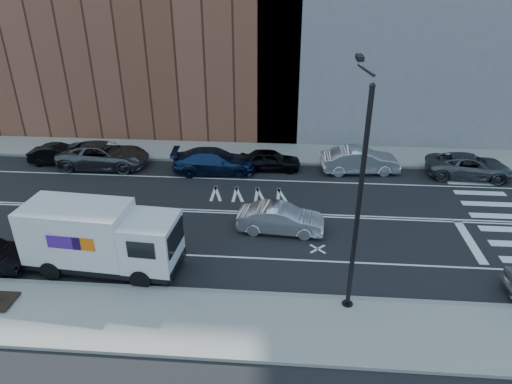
# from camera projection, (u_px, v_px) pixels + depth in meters

# --- Properties ---
(ground) EXTENTS (120.00, 120.00, 0.00)m
(ground) POSITION_uv_depth(u_px,v_px,m) (207.00, 211.00, 25.45)
(ground) COLOR black
(ground) RESTS_ON ground
(sidewalk_near) EXTENTS (44.00, 3.60, 0.15)m
(sidewalk_near) POSITION_uv_depth(u_px,v_px,m) (168.00, 320.00, 17.58)
(sidewalk_near) COLOR gray
(sidewalk_near) RESTS_ON ground
(sidewalk_far) EXTENTS (44.00, 3.60, 0.15)m
(sidewalk_far) POSITION_uv_depth(u_px,v_px,m) (228.00, 152.00, 33.25)
(sidewalk_far) COLOR gray
(sidewalk_far) RESTS_ON ground
(curb_near) EXTENTS (44.00, 0.25, 0.17)m
(curb_near) POSITION_uv_depth(u_px,v_px,m) (178.00, 290.00, 19.18)
(curb_near) COLOR gray
(curb_near) RESTS_ON ground
(curb_far) EXTENTS (44.00, 0.25, 0.17)m
(curb_far) POSITION_uv_depth(u_px,v_px,m) (225.00, 161.00, 31.64)
(curb_far) COLOR gray
(curb_far) RESTS_ON ground
(crosswalk) EXTENTS (3.00, 14.00, 0.01)m
(crosswalk) POSITION_uv_depth(u_px,v_px,m) (503.00, 223.00, 24.34)
(crosswalk) COLOR white
(crosswalk) RESTS_ON ground
(road_markings) EXTENTS (40.00, 8.60, 0.01)m
(road_markings) POSITION_uv_depth(u_px,v_px,m) (207.00, 211.00, 25.45)
(road_markings) COLOR white
(road_markings) RESTS_ON ground
(streetlight) EXTENTS (0.44, 4.02, 9.34)m
(streetlight) POSITION_uv_depth(u_px,v_px,m) (358.00, 189.00, 16.53)
(streetlight) COLOR black
(streetlight) RESTS_ON ground
(fedex_van) EXTENTS (7.00, 2.85, 3.12)m
(fedex_van) POSITION_uv_depth(u_px,v_px,m) (101.00, 238.00, 19.98)
(fedex_van) COLOR black
(fedex_van) RESTS_ON ground
(far_parked_b) EXTENTS (4.06, 1.46, 1.33)m
(far_parked_b) POSITION_uv_depth(u_px,v_px,m) (60.00, 155.00, 31.17)
(far_parked_b) COLOR black
(far_parked_b) RESTS_ON ground
(far_parked_c) EXTENTS (6.01, 2.81, 1.66)m
(far_parked_c) POSITION_uv_depth(u_px,v_px,m) (104.00, 155.00, 30.68)
(far_parked_c) COLOR #4B4E52
(far_parked_c) RESTS_ON ground
(far_parked_d) EXTENTS (5.61, 2.63, 1.58)m
(far_parked_d) POSITION_uv_depth(u_px,v_px,m) (214.00, 161.00, 29.88)
(far_parked_d) COLOR navy
(far_parked_d) RESTS_ON ground
(far_parked_e) EXTENTS (4.09, 1.74, 1.38)m
(far_parked_e) POSITION_uv_depth(u_px,v_px,m) (270.00, 160.00, 30.29)
(far_parked_e) COLOR black
(far_parked_e) RESTS_ON ground
(far_parked_f) EXTENTS (5.20, 2.30, 1.66)m
(far_parked_f) POSITION_uv_depth(u_px,v_px,m) (360.00, 160.00, 29.85)
(far_parked_f) COLOR silver
(far_parked_f) RESTS_ON ground
(far_parked_g) EXTENTS (5.46, 2.83, 1.47)m
(far_parked_g) POSITION_uv_depth(u_px,v_px,m) (469.00, 166.00, 29.27)
(far_parked_g) COLOR #4C4F53
(far_parked_g) RESTS_ON ground
(driving_sedan) EXTENTS (4.48, 1.83, 1.45)m
(driving_sedan) POSITION_uv_depth(u_px,v_px,m) (281.00, 219.00, 23.25)
(driving_sedan) COLOR silver
(driving_sedan) RESTS_ON ground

